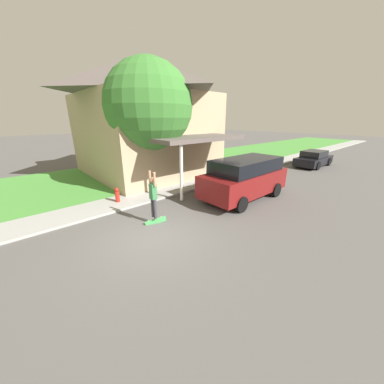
{
  "coord_description": "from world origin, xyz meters",
  "views": [
    {
      "loc": [
        5.87,
        -3.42,
        3.89
      ],
      "look_at": [
        -0.33,
        2.08,
        1.03
      ],
      "focal_mm": 20.0,
      "sensor_mm": 36.0,
      "label": 1
    }
  ],
  "objects_px": {
    "suv_parked": "(245,177)",
    "skateboard": "(156,221)",
    "skateboarder": "(153,195)",
    "fire_hydrant": "(117,195)",
    "car_down_street": "(314,159)",
    "lawn_tree_near": "(149,106)"
  },
  "relations": [
    {
      "from": "skateboard",
      "to": "fire_hydrant",
      "type": "relative_size",
      "value": 1.15
    },
    {
      "from": "skateboard",
      "to": "fire_hydrant",
      "type": "xyz_separation_m",
      "value": [
        -2.93,
        -0.26,
        0.36
      ]
    },
    {
      "from": "suv_parked",
      "to": "skateboarder",
      "type": "relative_size",
      "value": 2.66
    },
    {
      "from": "skateboarder",
      "to": "skateboard",
      "type": "relative_size",
      "value": 2.25
    },
    {
      "from": "lawn_tree_near",
      "to": "car_down_street",
      "type": "xyz_separation_m",
      "value": [
        3.76,
        13.52,
        -3.86
      ]
    },
    {
      "from": "suv_parked",
      "to": "skateboard",
      "type": "height_order",
      "value": "suv_parked"
    },
    {
      "from": "suv_parked",
      "to": "skateboarder",
      "type": "height_order",
      "value": "skateboarder"
    },
    {
      "from": "suv_parked",
      "to": "fire_hydrant",
      "type": "bearing_deg",
      "value": -124.38
    },
    {
      "from": "skateboard",
      "to": "fire_hydrant",
      "type": "height_order",
      "value": "fire_hydrant"
    },
    {
      "from": "skateboarder",
      "to": "skateboard",
      "type": "bearing_deg",
      "value": 76.45
    },
    {
      "from": "skateboarder",
      "to": "fire_hydrant",
      "type": "height_order",
      "value": "skateboarder"
    },
    {
      "from": "suv_parked",
      "to": "skateboard",
      "type": "xyz_separation_m",
      "value": [
        -0.6,
        -4.9,
        -1.02
      ]
    },
    {
      "from": "suv_parked",
      "to": "car_down_street",
      "type": "height_order",
      "value": "suv_parked"
    },
    {
      "from": "lawn_tree_near",
      "to": "fire_hydrant",
      "type": "xyz_separation_m",
      "value": [
        0.92,
        -2.57,
        -4.06
      ]
    },
    {
      "from": "car_down_street",
      "to": "skateboard",
      "type": "height_order",
      "value": "car_down_street"
    },
    {
      "from": "skateboarder",
      "to": "fire_hydrant",
      "type": "bearing_deg",
      "value": -175.66
    },
    {
      "from": "car_down_street",
      "to": "skateboarder",
      "type": "distance_m",
      "value": 15.88
    },
    {
      "from": "suv_parked",
      "to": "skateboarder",
      "type": "bearing_deg",
      "value": -96.99
    },
    {
      "from": "lawn_tree_near",
      "to": "fire_hydrant",
      "type": "distance_m",
      "value": 4.89
    },
    {
      "from": "lawn_tree_near",
      "to": "skateboard",
      "type": "xyz_separation_m",
      "value": [
        3.86,
        -2.31,
        -4.42
      ]
    },
    {
      "from": "skateboarder",
      "to": "suv_parked",
      "type": "bearing_deg",
      "value": 83.01
    },
    {
      "from": "skateboard",
      "to": "fire_hydrant",
      "type": "bearing_deg",
      "value": -174.98
    }
  ]
}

